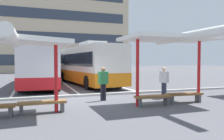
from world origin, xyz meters
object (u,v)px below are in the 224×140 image
coach_bus_0 (41,64)px  bench_5 (185,95)px  waiting_shelter_1 (15,41)px  bench_3 (42,104)px  waiting_passenger_0 (103,81)px  bench_4 (153,98)px  coach_bus_1 (87,66)px  waiting_passenger_2 (164,80)px  waiting_shelter_2 (174,40)px

coach_bus_0 → bench_5: coach_bus_0 is taller
waiting_shelter_1 → bench_3: (0.90, 0.30, -2.29)m
bench_3 → waiting_passenger_0: waiting_passenger_0 is taller
bench_4 → coach_bus_1: bearing=93.4°
coach_bus_1 → waiting_shelter_1: coach_bus_1 is taller
waiting_shelter_1 → bench_3: size_ratio=2.39×
bench_3 → waiting_passenger_2: waiting_passenger_2 is taller
coach_bus_1 → bench_5: size_ratio=5.87×
coach_bus_1 → bench_4: 9.88m
waiting_shelter_2 → bench_4: bearing=167.7°
coach_bus_0 → bench_4: 11.29m
waiting_shelter_1 → bench_4: size_ratio=2.55×
coach_bus_0 → waiting_shelter_1: coach_bus_0 is taller
coach_bus_0 → bench_3: 10.25m
bench_3 → waiting_shelter_1: bearing=-161.6°
waiting_shelter_2 → waiting_passenger_0: (-2.56, 2.13, -1.93)m
waiting_passenger_0 → waiting_shelter_2: bearing=-39.8°
bench_5 → waiting_passenger_2: (-0.17, 1.49, 0.60)m
waiting_shelter_2 → bench_5: bearing=21.0°
bench_5 → waiting_passenger_0: size_ratio=1.06×
bench_5 → waiting_passenger_0: bearing=152.7°
coach_bus_0 → waiting_passenger_2: (5.91, -8.72, -0.77)m
coach_bus_0 → bench_5: bearing=-59.2°
coach_bus_0 → bench_5: 11.96m
waiting_passenger_0 → waiting_passenger_2: (3.29, -0.30, -0.02)m
waiting_shelter_1 → waiting_passenger_0: waiting_shelter_1 is taller
waiting_shelter_1 → bench_5: 7.66m
waiting_shelter_1 → bench_5: (7.31, 0.25, -2.30)m
bench_3 → waiting_shelter_2: size_ratio=0.39×
waiting_shelter_2 → bench_5: size_ratio=2.54×
waiting_shelter_2 → waiting_passenger_0: waiting_shelter_2 is taller
waiting_passenger_0 → waiting_passenger_2: size_ratio=1.02×
waiting_shelter_1 → waiting_passenger_0: 4.66m
coach_bus_1 → waiting_shelter_1: size_ratio=2.46×
waiting_shelter_2 → waiting_passenger_2: size_ratio=2.74×
coach_bus_1 → waiting_passenger_2: 8.47m
waiting_shelter_1 → waiting_passenger_2: waiting_shelter_1 is taller
bench_5 → waiting_passenger_2: size_ratio=1.08×
coach_bus_1 → waiting_shelter_2: 10.17m
coach_bus_1 → bench_5: bearing=-76.1°
waiting_shelter_2 → bench_5: (0.90, 0.35, -2.55)m
bench_5 → waiting_passenger_0: (-3.46, 1.79, 0.62)m
bench_4 → waiting_passenger_0: 2.63m
coach_bus_1 → bench_4: size_ratio=6.28×
bench_3 → bench_4: size_ratio=1.07×
bench_3 → waiting_passenger_0: size_ratio=1.06×
bench_4 → bench_3: bearing=177.5°
bench_4 → waiting_passenger_0: size_ratio=0.99×
coach_bus_1 → waiting_shelter_2: coach_bus_1 is taller
waiting_shelter_1 → bench_4: (5.51, 0.10, -2.30)m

